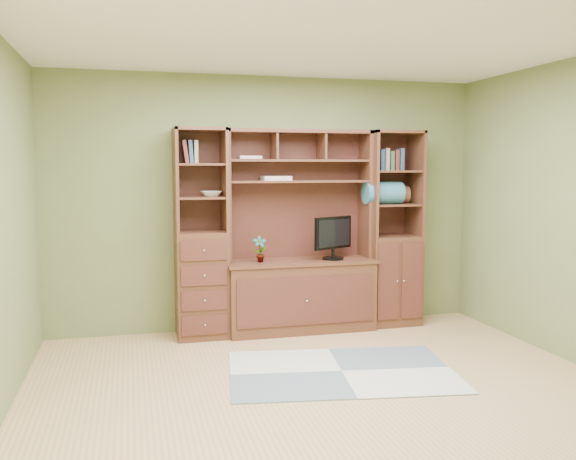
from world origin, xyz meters
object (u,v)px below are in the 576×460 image
object	(u,v)px
left_tower	(201,234)
monitor	(333,230)
center_hutch	(300,231)
right_tower	(392,228)

from	to	relation	value
left_tower	monitor	distance (m)	1.34
center_hutch	monitor	size ratio (longest dim) A/B	3.38
left_tower	center_hutch	bearing A→B (deg)	-2.29
center_hutch	right_tower	size ratio (longest dim) A/B	1.00
center_hutch	monitor	world-z (taller)	center_hutch
center_hutch	monitor	xyz separation A→B (m)	(0.34, -0.03, 0.01)
monitor	right_tower	bearing A→B (deg)	-19.94
center_hutch	left_tower	bearing A→B (deg)	177.71
left_tower	monitor	size ratio (longest dim) A/B	3.38
left_tower	right_tower	size ratio (longest dim) A/B	1.00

